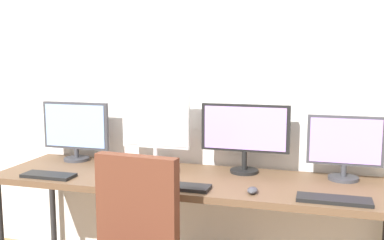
{
  "coord_description": "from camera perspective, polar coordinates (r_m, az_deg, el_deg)",
  "views": [
    {
      "loc": [
        0.76,
        -1.96,
        1.49
      ],
      "look_at": [
        0.0,
        0.65,
        1.09
      ],
      "focal_mm": 41.96,
      "sensor_mm": 36.0,
      "label": 1
    }
  ],
  "objects": [
    {
      "name": "wall_back",
      "position": [
        3.08,
        1.94,
        4.84
      ],
      "size": [
        4.85,
        0.11,
        2.6
      ],
      "color": "silver",
      "rests_on": "ground_plane"
    },
    {
      "name": "computer_mouse",
      "position": [
        2.49,
        7.69,
        -8.84
      ],
      "size": [
        0.06,
        0.1,
        0.03
      ],
      "primitive_type": "ellipsoid",
      "color": "#38383D",
      "rests_on": "desk"
    },
    {
      "name": "keyboard_center",
      "position": [
        2.56,
        -1.76,
        -8.43
      ],
      "size": [
        0.36,
        0.13,
        0.02
      ],
      "primitive_type": "cube",
      "color": "black",
      "rests_on": "desk"
    },
    {
      "name": "coffee_mug",
      "position": [
        2.87,
        -3.35,
        -5.88
      ],
      "size": [
        0.11,
        0.08,
        0.09
      ],
      "color": "red",
      "rests_on": "desk"
    },
    {
      "name": "monitor_far_right",
      "position": [
        2.83,
        18.86,
        -3.1
      ],
      "size": [
        0.44,
        0.18,
        0.39
      ],
      "color": "#38383D",
      "rests_on": "desk"
    },
    {
      "name": "keyboard_right",
      "position": [
        2.45,
        17.6,
        -9.63
      ],
      "size": [
        0.38,
        0.13,
        0.02
      ],
      "primitive_type": "cube",
      "color": "black",
      "rests_on": "desk"
    },
    {
      "name": "desk",
      "position": [
        2.79,
        -0.29,
        -8.27
      ],
      "size": [
        2.45,
        0.68,
        0.74
      ],
      "color": "brown",
      "rests_on": "ground_plane"
    },
    {
      "name": "monitor_center_left",
      "position": [
        3.0,
        -4.66,
        -0.64
      ],
      "size": [
        0.47,
        0.18,
        0.5
      ],
      "color": "silver",
      "rests_on": "desk"
    },
    {
      "name": "monitor_center_right",
      "position": [
        2.85,
        6.74,
        -1.63
      ],
      "size": [
        0.56,
        0.18,
        0.44
      ],
      "color": "black",
      "rests_on": "desk"
    },
    {
      "name": "keyboard_left",
      "position": [
        2.92,
        -17.77,
        -6.72
      ],
      "size": [
        0.33,
        0.13,
        0.02
      ],
      "primitive_type": "cube",
      "color": "black",
      "rests_on": "desk"
    },
    {
      "name": "monitor_far_left",
      "position": [
        3.27,
        -14.56,
        -1.15
      ],
      "size": [
        0.5,
        0.18,
        0.42
      ],
      "color": "#38383D",
      "rests_on": "desk"
    }
  ]
}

